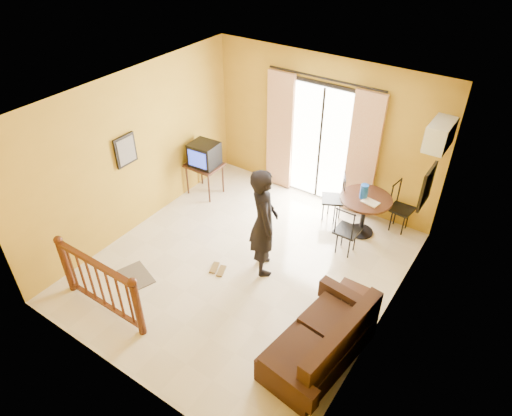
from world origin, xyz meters
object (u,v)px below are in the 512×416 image
Objects in this scene: coffee_table at (346,310)px; television at (204,154)px; sofa at (322,344)px; standing_person at (264,222)px; dining_table at (365,205)px.

television is at bearing 157.99° from coffee_table.
standing_person is at bearing 154.14° from sofa.
coffee_table is (0.64, -2.06, -0.32)m from dining_table.
coffee_table is at bearing -141.88° from standing_person.
television is 4.38m from sofa.
television is 2.44m from standing_person.
television reaches higher than coffee_table.
sofa is (3.72, -2.24, -0.58)m from television.
television is at bearing 20.55° from standing_person.
television is at bearing 156.64° from sofa.
sofa is at bearing -34.35° from television.
television reaches higher than sofa.
dining_table is (3.08, 0.56, -0.30)m from television.
sofa is (0.00, -0.73, 0.04)m from coffee_table.
coffee_table is at bearing 97.89° from sofa.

